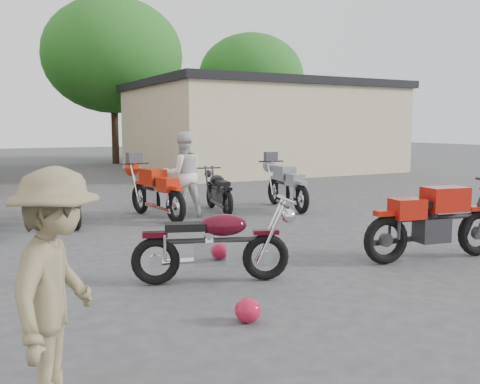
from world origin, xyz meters
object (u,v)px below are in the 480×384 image
sportbike (437,216)px  row_bike_3 (69,198)px  vintage_motorcycle (215,239)px  helmet (248,310)px  row_bike_6 (286,183)px  row_bike_5 (218,189)px  person_light (183,175)px  row_bike_4 (156,189)px  person_tan (57,289)px

sportbike → row_bike_3: (-4.13, 5.40, -0.10)m
vintage_motorcycle → helmet: (-0.29, -1.38, -0.42)m
vintage_motorcycle → row_bike_6: row_bike_6 is taller
helmet → vintage_motorcycle: bearing=77.9°
row_bike_5 → row_bike_6: (1.61, -0.32, 0.07)m
row_bike_3 → row_bike_5: bearing=-89.2°
helmet → person_light: (1.79, 6.06, 0.78)m
row_bike_5 → row_bike_4: bearing=104.6°
person_light → row_bike_3: 2.35m
person_light → sportbike: bearing=114.8°
row_bike_6 → person_light: bearing=96.3°
row_bike_3 → row_bike_5: 3.26m
vintage_motorcycle → person_light: size_ratio=1.04×
helmet → row_bike_4: bearing=78.8°
person_tan → row_bike_4: bearing=5.4°
vintage_motorcycle → row_bike_4: size_ratio=0.88×
sportbike → person_light: bearing=119.2°
row_bike_6 → helmet: bearing=152.5°
vintage_motorcycle → helmet: vintage_motorcycle is taller
row_bike_4 → row_bike_5: 1.52m
helmet → person_tan: person_tan is taller
person_light → row_bike_4: 0.65m
person_tan → row_bike_3: person_tan is taller
sportbike → person_light: person_light is taller
helmet → row_bike_4: 6.30m
row_bike_5 → row_bike_6: 1.64m
person_light → row_bike_5: size_ratio=0.99×
row_bike_3 → row_bike_4: (1.74, -0.14, 0.09)m
person_light → row_bike_6: (2.55, -0.10, -0.31)m
person_light → row_bike_5: bearing=-161.2°
vintage_motorcycle → helmet: size_ratio=7.08×
row_bike_3 → row_bike_6: size_ratio=0.89×
row_bike_4 → row_bike_6: 3.13m
helmet → row_bike_5: (2.73, 6.29, 0.41)m
person_light → row_bike_5: 1.04m
helmet → row_bike_5: row_bike_5 is taller
row_bike_6 → sportbike: bearing=-179.7°
row_bike_5 → helmet: bearing=166.4°
person_tan → row_bike_6: 9.18m
row_bike_6 → row_bike_4: bearing=94.9°
vintage_motorcycle → row_bike_3: size_ratio=1.03×
person_light → row_bike_6: bearing=-176.8°
sportbike → row_bike_6: (0.73, 5.07, -0.04)m
vintage_motorcycle → person_tan: bearing=-116.0°
person_tan → helmet: bearing=-38.6°
row_bike_3 → row_bike_4: row_bike_4 is taller
sportbike → person_light: size_ratio=1.21×
person_light → person_tan: person_light is taller
person_light → row_bike_4: person_light is taller
sportbike → row_bike_3: bearing=137.2°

